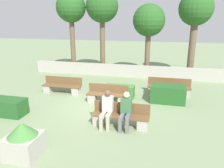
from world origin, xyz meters
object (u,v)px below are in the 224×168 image
(bench_front, at_px, (120,117))
(tree_leftmost, at_px, (71,9))
(tree_center_left, at_px, (102,8))
(person_seated_woman, at_px, (126,109))
(bench_right_side, at_px, (169,88))
(planter_corner_left, at_px, (23,140))
(bench_left_side, at_px, (62,87))
(tree_center_right, at_px, (149,22))
(tree_rightmost, at_px, (196,11))
(bench_back, at_px, (107,96))
(person_seated_man, at_px, (107,107))

(bench_front, bearing_deg, tree_leftmost, 123.53)
(tree_center_left, bearing_deg, person_seated_woman, -68.72)
(bench_right_side, xyz_separation_m, tree_leftmost, (-6.75, 3.66, 4.03))
(bench_right_side, bearing_deg, planter_corner_left, -113.48)
(bench_left_side, bearing_deg, tree_center_right, 45.98)
(planter_corner_left, distance_m, tree_center_right, 10.99)
(bench_left_side, relative_size, tree_rightmost, 0.38)
(bench_front, bearing_deg, bench_left_side, 141.97)
(bench_back, bearing_deg, person_seated_woman, -68.94)
(bench_left_side, xyz_separation_m, tree_leftmost, (-1.35, 4.71, 4.03))
(bench_right_side, bearing_deg, tree_center_right, 119.12)
(planter_corner_left, height_order, tree_center_left, tree_center_left)
(tree_center_right, xyz_separation_m, tree_rightmost, (2.84, 0.19, 0.62))
(bench_back, distance_m, planter_corner_left, 4.68)
(person_seated_man, xyz_separation_m, tree_rightmost, (3.56, 8.16, 3.45))
(bench_left_side, distance_m, tree_center_right, 7.11)
(person_seated_man, xyz_separation_m, tree_center_left, (-2.41, 7.91, 3.70))
(person_seated_man, bearing_deg, tree_center_left, 106.95)
(person_seated_man, distance_m, tree_center_right, 8.49)
(bench_front, height_order, person_seated_woman, person_seated_woman)
(person_seated_woman, bearing_deg, tree_rightmost, 70.52)
(person_seated_man, xyz_separation_m, person_seated_woman, (0.67, 0.00, 0.00))
(planter_corner_left, bearing_deg, bench_left_side, 105.03)
(person_seated_man, relative_size, tree_center_right, 0.28)
(tree_leftmost, bearing_deg, bench_right_side, -28.47)
(bench_right_side, relative_size, tree_rightmost, 0.40)
(bench_back, height_order, tree_rightmost, tree_rightmost)
(bench_right_side, bearing_deg, person_seated_woman, -101.80)
(person_seated_woman, height_order, tree_leftmost, tree_leftmost)
(tree_leftmost, bearing_deg, planter_corner_left, -74.52)
(bench_front, xyz_separation_m, tree_rightmost, (3.09, 8.02, 3.86))
(tree_center_left, bearing_deg, bench_back, -72.07)
(bench_back, bearing_deg, person_seated_man, -83.61)
(bench_back, relative_size, planter_corner_left, 1.84)
(person_seated_woman, bearing_deg, tree_leftmost, 124.12)
(planter_corner_left, bearing_deg, tree_center_right, 76.23)
(tree_rightmost, bearing_deg, planter_corner_left, -117.14)
(bench_right_side, relative_size, person_seated_man, 1.63)
(tree_leftmost, bearing_deg, person_seated_man, -59.43)
(tree_center_left, bearing_deg, bench_left_side, -99.34)
(tree_center_right, bearing_deg, bench_left_side, -128.44)
(bench_back, relative_size, tree_rightmost, 0.35)
(bench_left_side, distance_m, tree_center_left, 6.44)
(tree_leftmost, xyz_separation_m, tree_center_left, (2.15, 0.18, 0.08))
(bench_back, height_order, person_seated_woman, person_seated_woman)
(tree_rightmost, bearing_deg, bench_right_side, -108.60)
(person_seated_man, distance_m, tree_leftmost, 9.68)
(tree_rightmost, bearing_deg, bench_front, -111.09)
(tree_leftmost, distance_m, tree_rightmost, 8.13)
(tree_center_right, bearing_deg, tree_leftmost, -177.35)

